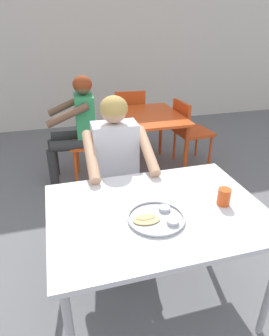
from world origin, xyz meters
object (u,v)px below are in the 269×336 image
Objects in this scene: table_foreground at (157,219)px; table_background_red at (145,122)px; chair_red_right at (188,128)px; patron_background at (77,121)px; diner_foreground at (118,165)px; chair_red_left at (97,137)px; chair_red_far at (129,116)px; drinking_cup at (224,196)px; chair_foreground at (113,178)px; thali_tray at (156,218)px.

table_foreground is 1.31× the size of table_background_red.
chair_red_right is 1.40m from patron_background.
diner_foreground is 1.23m from chair_red_left.
table_background_red is 1.06× the size of chair_red_left.
diner_foreground is 2.01m from chair_red_far.
table_foreground is 12.09× the size of drinking_cup.
patron_background is (-0.27, 1.90, 0.03)m from table_foreground.
table_foreground is 2.23m from chair_red_right.
chair_red_right is (1.19, 1.05, -0.02)m from chair_foreground.
chair_foreground reaches higher than chair_red_far.
chair_red_right is at bearing 60.06° from table_foreground.
table_foreground is 1.92m from patron_background.
table_background_red is at bearing -88.25° from chair_red_far.
patron_background is at bearing 179.61° from table_background_red.
chair_foreground is 1.05× the size of chair_red_right.
chair_red_left is 1.17m from chair_red_right.
table_background_red is (0.60, 1.02, 0.13)m from chair_foreground.
table_background_red is 1.12× the size of chair_red_right.
chair_red_left is at bearing 91.90° from table_foreground.
table_foreground is 1.87m from chair_red_left.
chair_foreground is 1.06m from patron_background.
chair_red_left reaches higher than drinking_cup.
table_background_red is at bearing -177.13° from chair_red_right.
chair_foreground reaches higher than chair_red_right.
chair_red_left is 0.29m from patron_background.
patron_background reaches higher than thali_tray.
drinking_cup is at bearing -63.45° from chair_foreground.
thali_tray is at bearing -175.23° from drinking_cup.
thali_tray is 2.01m from patron_background.
diner_foreground reaches higher than thali_tray.
diner_foreground is at bearing -107.14° from chair_red_far.
diner_foreground is at bearing -91.10° from chair_foreground.
diner_foreground is (-0.00, -0.22, 0.23)m from chair_foreground.
chair_red_far reaches higher than chair_red_right.
patron_background reaches higher than table_background_red.
table_foreground is at bearing 171.64° from drinking_cup.
table_background_red is 0.68m from chair_red_far.
table_foreground is at bearing -119.94° from chair_red_right.
chair_red_far is at bearing 40.58° from patron_background.
table_background_red is (0.61, 1.24, -0.10)m from diner_foreground.
drinking_cup is 1.96m from table_background_red.
chair_red_right is at bearing 2.87° from table_background_red.
thali_tray is at bearing -119.62° from chair_red_right.
thali_tray is at bearing -105.78° from table_background_red.
diner_foreground reaches higher than chair_foreground.
chair_foreground is (-0.04, 0.97, -0.26)m from thali_tray.
patron_background is at bearing -179.01° from chair_red_right.
thali_tray is 2.07m from table_background_red.
drinking_cup is 0.12× the size of chair_red_right.
chair_red_far is 1.04m from patron_background.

